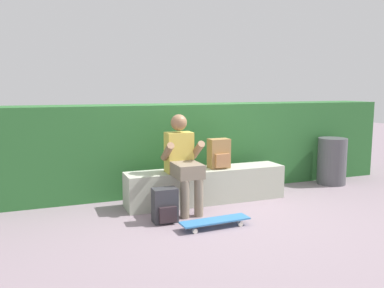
{
  "coord_description": "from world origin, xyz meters",
  "views": [
    {
      "loc": [
        -2.08,
        -4.55,
        1.54
      ],
      "look_at": [
        -0.24,
        0.19,
        0.82
      ],
      "focal_mm": 37.04,
      "sensor_mm": 36.0,
      "label": 1
    }
  ],
  "objects": [
    {
      "name": "backpack_on_ground",
      "position": [
        -0.77,
        -0.32,
        0.19
      ],
      "size": [
        0.28,
        0.23,
        0.4
      ],
      "color": "#333338",
      "rests_on": "ground"
    },
    {
      "name": "trash_bin",
      "position": [
        2.3,
        0.49,
        0.37
      ],
      "size": [
        0.45,
        0.45,
        0.75
      ],
      "color": "#4C4C51",
      "rests_on": "ground"
    },
    {
      "name": "hedge_row",
      "position": [
        0.16,
        1.11,
        0.65
      ],
      "size": [
        6.49,
        0.71,
        1.3
      ],
      "color": "#2C672F",
      "rests_on": "ground"
    },
    {
      "name": "bench_main",
      "position": [
        0.0,
        0.26,
        0.23
      ],
      "size": [
        2.21,
        0.42,
        0.46
      ],
      "color": "#AEB3A0",
      "rests_on": "ground"
    },
    {
      "name": "skateboard_near_person",
      "position": [
        -0.31,
        -0.7,
        0.07
      ],
      "size": [
        0.81,
        0.23,
        0.09
      ],
      "color": "teal",
      "rests_on": "ground"
    },
    {
      "name": "ground_plane",
      "position": [
        0.0,
        0.0,
        0.0
      ],
      "size": [
        24.0,
        24.0,
        0.0
      ],
      "primitive_type": "plane",
      "color": "gray"
    },
    {
      "name": "backpack_on_bench",
      "position": [
        0.18,
        0.25,
        0.65
      ],
      "size": [
        0.28,
        0.23,
        0.4
      ],
      "color": "#A37A47",
      "rests_on": "bench_main"
    },
    {
      "name": "person_skater",
      "position": [
        -0.42,
        0.05,
        0.66
      ],
      "size": [
        0.49,
        0.62,
        1.21
      ],
      "color": "gold",
      "rests_on": "ground"
    }
  ]
}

